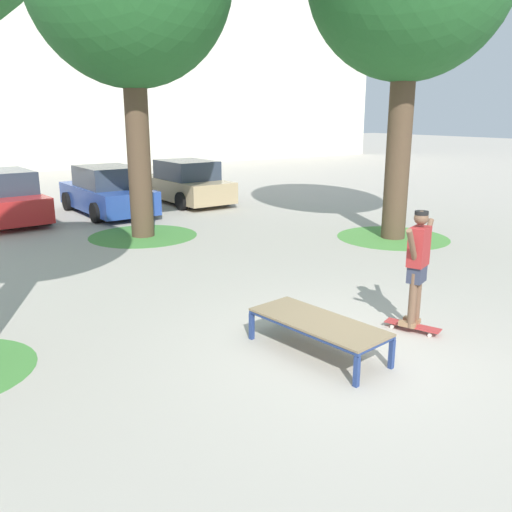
{
  "coord_description": "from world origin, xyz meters",
  "views": [
    {
      "loc": [
        -4.74,
        -4.83,
        3.09
      ],
      "look_at": [
        -0.48,
        1.76,
        1.0
      ],
      "focal_mm": 37.73,
      "sensor_mm": 36.0,
      "label": 1
    }
  ],
  "objects": [
    {
      "name": "car_blue",
      "position": [
        0.49,
        11.9,
        0.69
      ],
      "size": [
        2.1,
        4.29,
        1.5
      ],
      "color": "#28479E",
      "rests_on": "ground"
    },
    {
      "name": "skate_box",
      "position": [
        -0.48,
        0.26,
        0.41
      ],
      "size": [
        1.05,
        2.0,
        0.46
      ],
      "color": "navy",
      "rests_on": "ground"
    },
    {
      "name": "building_facade",
      "position": [
        3.82,
        28.52,
        5.97
      ],
      "size": [
        43.28,
        4.0,
        11.94
      ],
      "primitive_type": "cube",
      "color": "silver",
      "rests_on": "ground"
    },
    {
      "name": "skateboard",
      "position": [
        1.17,
        0.08,
        0.08
      ],
      "size": [
        0.49,
        0.82,
        0.09
      ],
      "color": "#B23333",
      "rests_on": "ground"
    },
    {
      "name": "skater",
      "position": [
        1.17,
        0.08,
        1.07
      ],
      "size": [
        0.96,
        0.45,
        1.69
      ],
      "color": "brown",
      "rests_on": "skateboard"
    },
    {
      "name": "ground_plane",
      "position": [
        0.0,
        0.0,
        0.0
      ],
      "size": [
        120.0,
        120.0,
        0.0
      ],
      "primitive_type": "plane",
      "color": "#B2AA9E"
    },
    {
      "name": "car_red",
      "position": [
        -2.52,
        12.33,
        0.69
      ],
      "size": [
        2.2,
        4.34,
        1.5
      ],
      "color": "red",
      "rests_on": "ground"
    },
    {
      "name": "grass_patch_mid_back",
      "position": [
        0.21,
        8.24,
        0.0
      ],
      "size": [
        2.79,
        2.79,
        0.01
      ],
      "primitive_type": "cylinder",
      "color": "#47893D",
      "rests_on": "ground"
    },
    {
      "name": "car_tan",
      "position": [
        3.49,
        12.49,
        0.69
      ],
      "size": [
        2.1,
        4.29,
        1.5
      ],
      "color": "tan",
      "rests_on": "ground"
    },
    {
      "name": "grass_patch_near_right",
      "position": [
        5.51,
        4.56,
        0.0
      ],
      "size": [
        2.83,
        2.83,
        0.01
      ],
      "primitive_type": "cylinder",
      "color": "#519342",
      "rests_on": "ground"
    }
  ]
}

